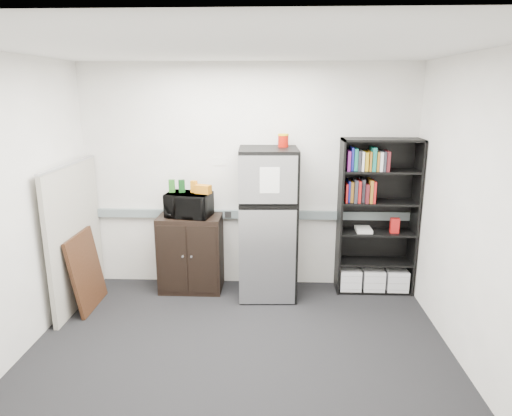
{
  "coord_description": "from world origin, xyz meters",
  "views": [
    {
      "loc": [
        0.32,
        -3.67,
        2.39
      ],
      "look_at": [
        0.13,
        0.9,
        1.2
      ],
      "focal_mm": 32.0,
      "sensor_mm": 36.0,
      "label": 1
    }
  ],
  "objects_px": {
    "microwave": "(189,205)",
    "cubicle_partition": "(75,235)",
    "cabinet": "(191,253)",
    "bookshelf": "(377,218)",
    "refrigerator": "(268,223)"
  },
  "relations": [
    {
      "from": "cubicle_partition",
      "to": "refrigerator",
      "type": "bearing_deg",
      "value": 9.03
    },
    {
      "from": "microwave",
      "to": "refrigerator",
      "type": "xyz_separation_m",
      "value": [
        0.93,
        -0.06,
        -0.2
      ]
    },
    {
      "from": "cubicle_partition",
      "to": "microwave",
      "type": "bearing_deg",
      "value": 18.48
    },
    {
      "from": "cubicle_partition",
      "to": "cabinet",
      "type": "xyz_separation_m",
      "value": [
        1.21,
        0.42,
        -0.35
      ]
    },
    {
      "from": "bookshelf",
      "to": "cubicle_partition",
      "type": "xyz_separation_m",
      "value": [
        -3.43,
        -0.49,
        -0.1
      ]
    },
    {
      "from": "bookshelf",
      "to": "microwave",
      "type": "height_order",
      "value": "bookshelf"
    },
    {
      "from": "microwave",
      "to": "cubicle_partition",
      "type": "bearing_deg",
      "value": -151.84
    },
    {
      "from": "cubicle_partition",
      "to": "microwave",
      "type": "relative_size",
      "value": 3.17
    },
    {
      "from": "cabinet",
      "to": "microwave",
      "type": "xyz_separation_m",
      "value": [
        0.0,
        -0.02,
        0.61
      ]
    },
    {
      "from": "bookshelf",
      "to": "cabinet",
      "type": "xyz_separation_m",
      "value": [
        -2.22,
        -0.06,
        -0.45
      ]
    },
    {
      "from": "cubicle_partition",
      "to": "refrigerator",
      "type": "xyz_separation_m",
      "value": [
        2.15,
        0.34,
        0.06
      ]
    },
    {
      "from": "cabinet",
      "to": "microwave",
      "type": "relative_size",
      "value": 1.83
    },
    {
      "from": "microwave",
      "to": "refrigerator",
      "type": "relative_size",
      "value": 0.29
    },
    {
      "from": "cubicle_partition",
      "to": "cabinet",
      "type": "height_order",
      "value": "cubicle_partition"
    },
    {
      "from": "cubicle_partition",
      "to": "refrigerator",
      "type": "distance_m",
      "value": 2.17
    }
  ]
}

